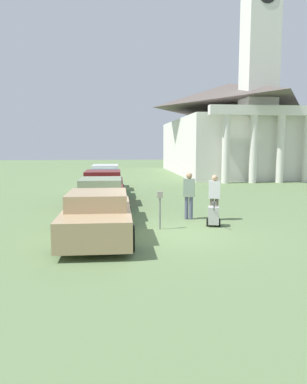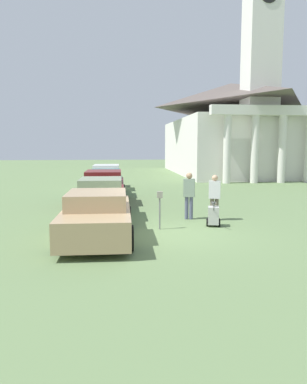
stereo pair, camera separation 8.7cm
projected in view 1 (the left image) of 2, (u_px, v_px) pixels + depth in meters
ground_plane at (170, 234)px, 11.79m from camera, size 120.00×120.00×0.00m
parked_car_tan at (98, 216)px, 11.22m from camera, size 2.13×4.93×1.42m
parked_car_sage at (101, 199)px, 14.43m from camera, size 1.98×4.72×1.53m
parked_car_maroon at (103, 188)px, 17.85m from camera, size 2.07×5.03×1.59m
parked_car_teal at (105, 184)px, 20.50m from camera, size 1.99×5.27×1.45m
parked_car_white at (106, 178)px, 23.43m from camera, size 1.99×4.95×1.57m
parking_meter at (160, 203)px, 12.37m from camera, size 0.18×0.09×1.27m
person_worker at (189, 193)px, 14.05m from camera, size 0.46×0.33×1.77m
person_supervisor at (214, 195)px, 13.85m from camera, size 0.47×0.34×1.70m
equipment_cart at (213, 215)px, 12.88m from camera, size 0.52×1.00×1.00m
church at (230, 124)px, 36.14m from camera, size 10.59×19.04×21.35m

